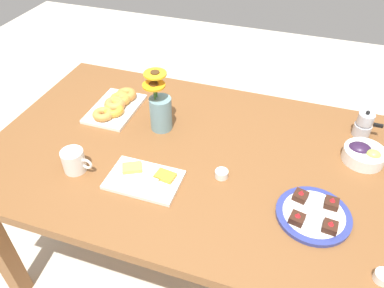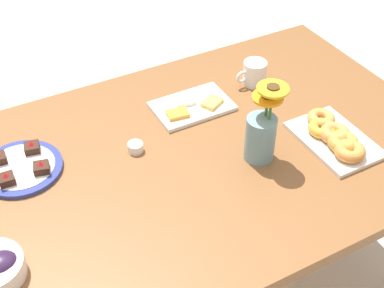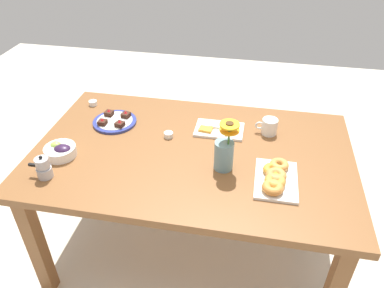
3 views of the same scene
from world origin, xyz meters
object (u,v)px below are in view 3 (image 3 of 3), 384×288
flower_vase (224,152)px  dining_table (192,164)px  dessert_plate (115,121)px  moka_pot (44,168)px  grape_bowl (60,151)px  croissant_platter (275,178)px  jam_cup_honey (169,135)px  jam_cup_berry (93,103)px  cheese_platter (219,129)px  coffee_mug (269,126)px

flower_vase → dining_table: bearing=-31.7°
dessert_plate → moka_pot: 0.52m
grape_bowl → croissant_platter: grape_bowl is taller
grape_bowl → jam_cup_honey: (-0.48, -0.26, -0.01)m
jam_cup_berry → moka_pot: moka_pot is taller
grape_bowl → cheese_platter: (-0.74, -0.37, -0.02)m
dining_table → grape_bowl: size_ratio=10.37×
moka_pot → dessert_plate: bearing=-106.6°
grape_bowl → dessert_plate: size_ratio=0.64×
jam_cup_honey → dessert_plate: size_ratio=0.20×
grape_bowl → coffee_mug: bearing=-158.6°
coffee_mug → croissant_platter: size_ratio=0.41×
dining_table → coffee_mug: coffee_mug is taller
dessert_plate → flower_vase: flower_vase is taller
coffee_mug → jam_cup_berry: 1.06m
coffee_mug → croissant_platter: coffee_mug is taller
jam_cup_berry → moka_pot: (-0.05, 0.67, 0.03)m
jam_cup_honey → moka_pot: 0.64m
grape_bowl → jam_cup_berry: bearing=-84.6°
coffee_mug → flower_vase: bearing=59.1°
flower_vase → moka_pot: 0.83m
coffee_mug → dining_table: bearing=31.6°
moka_pot → grape_bowl: bearing=-88.8°
grape_bowl → jam_cup_berry: grape_bowl is taller
croissant_platter → jam_cup_honey: (0.56, -0.26, -0.01)m
dessert_plate → moka_pot: (0.15, 0.50, 0.04)m
dining_table → croissant_platter: size_ratio=5.56×
cheese_platter → moka_pot: moka_pot is taller
coffee_mug → cheese_platter: bearing=6.0°
dessert_plate → croissant_platter: bearing=159.1°
grape_bowl → dining_table: bearing=-165.5°
flower_vase → moka_pot: size_ratio=2.17×
cheese_platter → jam_cup_berry: size_ratio=5.42×
jam_cup_berry → dessert_plate: 0.26m
grape_bowl → moka_pot: (-0.00, 0.16, 0.02)m
grape_bowl → cheese_platter: 0.82m
cheese_platter → croissant_platter: 0.48m
moka_pot → flower_vase: bearing=-164.7°
dining_table → jam_cup_honey: (0.14, -0.10, 0.10)m
jam_cup_honey → grape_bowl: bearing=28.1°
croissant_platter → jam_cup_berry: croissant_platter is taller
dining_table → flower_vase: flower_vase is taller
grape_bowl → jam_cup_honey: size_ratio=3.22×
grape_bowl → cheese_platter: bearing=-153.6°
grape_bowl → dessert_plate: grape_bowl is taller
jam_cup_honey → moka_pot: moka_pot is taller
jam_cup_berry → grape_bowl: bearing=95.4°
croissant_platter → flower_vase: 0.26m
coffee_mug → moka_pot: 1.14m
dining_table → croissant_platter: 0.46m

